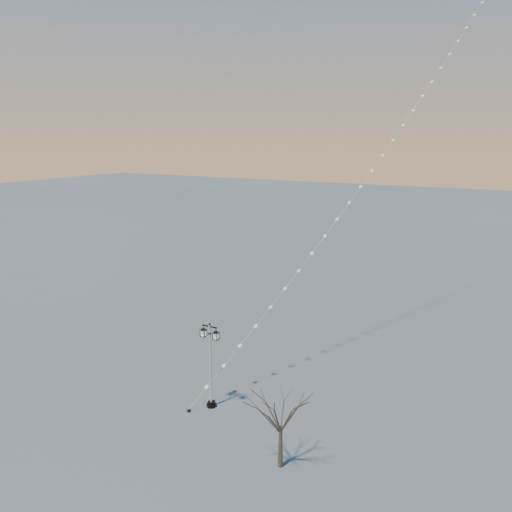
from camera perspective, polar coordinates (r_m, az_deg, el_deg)
The scene contains 4 objects.
ground at distance 29.85m, azimuth -7.24°, elevation -19.25°, with size 300.00×300.00×0.00m, color #535353.
street_lamp at distance 30.47m, azimuth -5.28°, elevation -11.98°, with size 1.38×0.60×5.44m.
bare_tree at distance 25.42m, azimuth 2.88°, elevation -17.73°, with size 2.54×2.54×4.21m.
kite_train at distance 41.77m, azimuth 15.07°, elevation 14.06°, with size 12.93×38.65×33.81m.
Camera 1 is at (15.10, -20.05, 16.14)m, focal length 34.71 mm.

